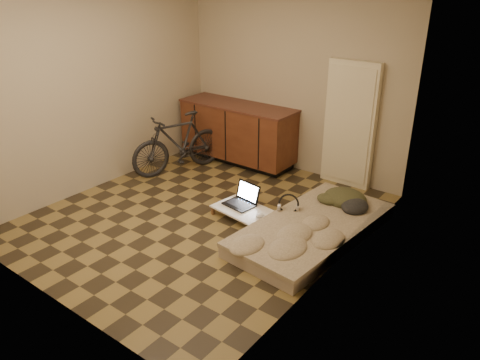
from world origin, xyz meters
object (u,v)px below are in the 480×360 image
Objects in this scene: laptop at (242,200)px; futon at (312,229)px; bicycle at (178,140)px; lap_desk at (243,210)px.

futon is at bearing 9.61° from laptop.
lap_desk is at bearing -0.98° from bicycle.
lap_desk is at bearing -167.30° from futon.
futon is at bearing 8.34° from bicycle.
futon is 5.29× the size of laptop.
bicycle is at bearing 174.22° from futon.
bicycle is 0.71× the size of futon.
laptop is at bearing -173.63° from futon.
bicycle is at bearing 170.20° from laptop.
laptop is at bearing 1.09° from bicycle.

